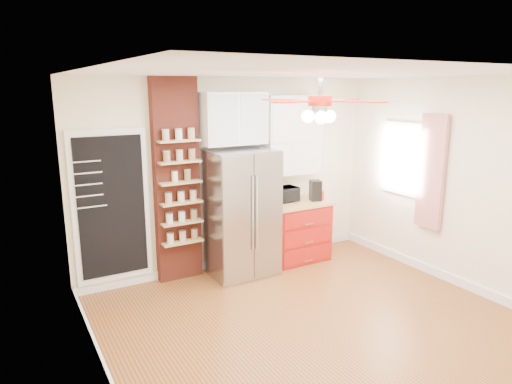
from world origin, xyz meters
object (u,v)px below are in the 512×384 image
fridge (241,213)px  toaster_oven (284,194)px  ceiling_fan (320,101)px  red_cabinet (296,231)px  coffee_maker (315,190)px  canister_left (321,195)px  pantry_jar_oats (175,177)px

fridge → toaster_oven: bearing=10.9°
fridge → ceiling_fan: 2.25m
ceiling_fan → red_cabinet: bearing=61.3°
coffee_maker → toaster_oven: bearing=179.4°
coffee_maker → fridge: bearing=-161.0°
canister_left → coffee_maker: bearing=155.2°
red_cabinet → ceiling_fan: 2.75m
ceiling_fan → canister_left: size_ratio=9.51×
ceiling_fan → canister_left: ceiling_fan is taller
coffee_maker → pantry_jar_oats: size_ratio=2.31×
coffee_maker → canister_left: coffee_maker is taller
fridge → pantry_jar_oats: fridge is taller
red_cabinet → pantry_jar_oats: bearing=176.0°
ceiling_fan → canister_left: (1.29, 1.59, -1.45)m
red_cabinet → coffee_maker: coffee_maker is taller
coffee_maker → pantry_jar_oats: pantry_jar_oats is taller
fridge → red_cabinet: (0.97, 0.05, -0.42)m
ceiling_fan → pantry_jar_oats: ceiling_fan is taller
red_cabinet → coffee_maker: size_ratio=3.09×
fridge → pantry_jar_oats: size_ratio=13.29×
ceiling_fan → coffee_maker: 2.45m
ceiling_fan → pantry_jar_oats: (-0.91, 1.81, -0.99)m
ceiling_fan → pantry_jar_oats: size_ratio=10.63×
coffee_maker → red_cabinet: bearing=-171.7°
canister_left → pantry_jar_oats: size_ratio=1.12×
fridge → red_cabinet: fridge is taller
canister_left → pantry_jar_oats: (-2.20, 0.22, 0.46)m
fridge → coffee_maker: 1.27m
ceiling_fan → canister_left: bearing=50.9°
toaster_oven → coffee_maker: (0.45, -0.16, 0.04)m
ceiling_fan → toaster_oven: bearing=66.9°
fridge → red_cabinet: bearing=3.0°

